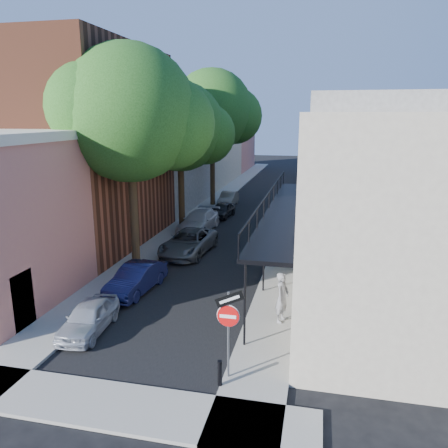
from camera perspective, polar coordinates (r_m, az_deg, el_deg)
The scene contains 19 objects.
ground at distance 14.39m, azimuth -13.50°, elevation -19.80°, with size 160.00×160.00×0.00m, color black.
road_surface at distance 41.78m, azimuth 4.59°, elevation 3.00°, with size 6.00×64.00×0.01m, color black.
sidewalk_left at distance 42.49m, azimuth -0.76°, elevation 3.31°, with size 2.00×64.00×0.12m, color gray.
sidewalk_right at distance 41.43m, azimuth 10.08°, elevation 2.81°, with size 2.00×64.00×0.12m, color gray.
sidewalk_cross at distance 13.64m, azimuth -15.47°, elevation -21.75°, with size 12.00×2.00×0.12m, color gray.
buildings_left at distance 42.24m, azimuth -8.30°, elevation 9.77°, with size 10.10×59.10×12.00m.
buildings_right at distance 40.42m, azimuth 17.47°, elevation 8.37°, with size 9.80×55.00×10.00m.
sign_post at distance 13.24m, azimuth 0.59°, elevation -12.37°, with size 0.89×0.17×2.99m.
bollard at distance 13.62m, azimuth -0.55°, elevation -18.89°, with size 0.14×0.14×0.80m, color black.
oak_near at distance 22.75m, azimuth -11.02°, elevation 13.63°, with size 7.48×6.80×11.42m.
oak_mid at distance 30.26m, azimuth -4.94°, elevation 12.29°, with size 6.60×6.00×10.20m.
oak_far at distance 38.96m, azimuth -0.80°, elevation 14.46°, with size 7.70×7.00×11.90m.
parked_car_a at distance 17.45m, azimuth -17.26°, elevation -11.56°, with size 1.37×3.40×1.16m, color #9DA3AE.
parked_car_b at distance 20.57m, azimuth -11.41°, elevation -7.02°, with size 1.36×3.90×1.29m, color #14173E.
parked_car_c at distance 25.70m, azimuth -4.63°, elevation -2.39°, with size 2.31×5.02×1.39m, color #525559.
parked_car_d at distance 30.75m, azimuth -3.31°, elevation 0.36°, with size 1.94×4.78×1.39m, color silver.
parked_car_e at distance 34.82m, azimuth -0.23°, elevation 1.84°, with size 1.42×3.54×1.21m, color black.
parked_car_f at distance 39.45m, azimuth 0.57°, elevation 3.30°, with size 1.31×3.77×1.24m, color gray.
pedestrian at distance 17.18m, azimuth 7.61°, elevation -9.47°, with size 0.72×0.48×1.99m, color slate.
Camera 1 is at (5.60, -10.64, 7.91)m, focal length 35.00 mm.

